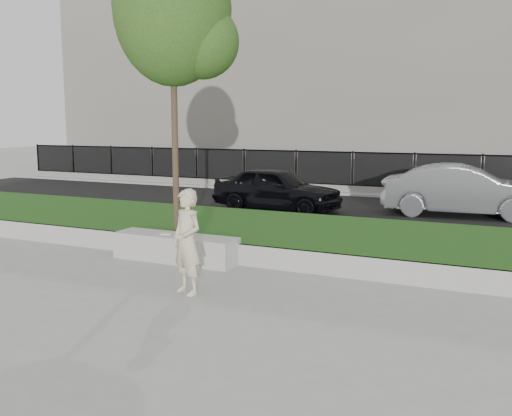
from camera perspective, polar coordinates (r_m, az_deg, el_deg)
The scene contains 13 objects.
ground at distance 9.98m, azimuth -6.12°, elevation -6.81°, with size 90.00×90.00×0.00m, color gray.
grass_bank at distance 12.53m, azimuth 1.01°, elevation -2.67°, with size 34.00×4.00×0.40m, color #0D350E.
grass_kerb at distance 10.81m, azimuth -3.27°, elevation -4.49°, with size 34.00×0.08×0.40m, color gray.
street at distance 17.65m, azimuth 8.35°, elevation -0.08°, with size 34.00×7.00×0.04m, color black.
far_pavement at distance 21.95m, azimuth 11.78°, elevation 1.62°, with size 34.00×3.00×0.12m, color gray.
iron_fence at distance 20.93m, azimuth 11.18°, elevation 2.64°, with size 32.00×0.30×1.50m.
building_facade at distance 28.75m, azimuth 15.44°, elevation 12.95°, with size 34.00×10.00×10.00m, color slate.
stone_bench at distance 11.06m, azimuth -8.05°, elevation -3.97°, with size 2.50×0.62×0.51m, color gray.
man at distance 8.84m, azimuth -6.91°, elevation -3.38°, with size 0.60×0.39×1.64m, color beige.
book at distance 11.07m, azimuth -8.99°, elevation -2.57°, with size 0.21×0.15×0.02m, color beige.
young_tree at distance 11.90m, azimuth -7.90°, elevation 18.67°, with size 2.44×2.33×5.97m.
car_dark at distance 16.87m, azimuth 2.12°, elevation 1.93°, with size 1.55×3.85×1.31m, color black.
car_silver at distance 16.91m, azimuth 20.02°, elevation 1.65°, with size 1.52×4.37×1.44m, color gray.
Camera 1 is at (5.03, -8.21, 2.63)m, focal length 40.00 mm.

